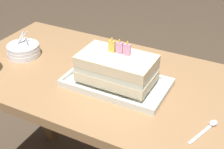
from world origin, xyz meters
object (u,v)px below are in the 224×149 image
(foil_tray, at_px, (116,83))
(bowl_stack, at_px, (24,50))
(serving_spoon_near_tray, at_px, (210,126))
(birthday_cake, at_px, (117,68))

(foil_tray, distance_m, bowl_stack, 0.45)
(bowl_stack, height_order, serving_spoon_near_tray, bowl_stack)
(foil_tray, bearing_deg, birthday_cake, 90.00)
(birthday_cake, xyz_separation_m, bowl_stack, (-0.45, 0.02, -0.05))
(foil_tray, relative_size, bowl_stack, 2.73)
(bowl_stack, bearing_deg, foil_tray, -2.61)
(foil_tray, height_order, birthday_cake, birthday_cake)
(bowl_stack, bearing_deg, serving_spoon_near_tray, -6.76)
(foil_tray, distance_m, serving_spoon_near_tray, 0.37)
(birthday_cake, relative_size, serving_spoon_near_tray, 1.90)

